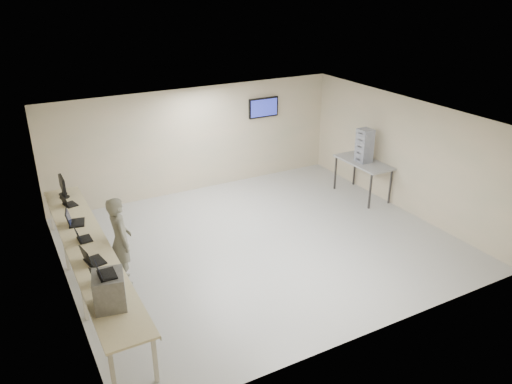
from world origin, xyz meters
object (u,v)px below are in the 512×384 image
workbench (89,250)px  equipment_box (109,290)px  soldier (121,241)px  side_table (363,164)px

workbench → equipment_box: (-0.06, -1.98, 0.34)m
equipment_box → soldier: 2.06m
soldier → side_table: (6.61, 0.99, 0.03)m
workbench → side_table: side_table is taller
workbench → side_table: (7.19, 0.95, 0.08)m
equipment_box → soldier: soldier is taller
equipment_box → side_table: size_ratio=0.33×
workbench → soldier: 0.58m
side_table → soldier: bearing=-171.4°
workbench → equipment_box: 2.01m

